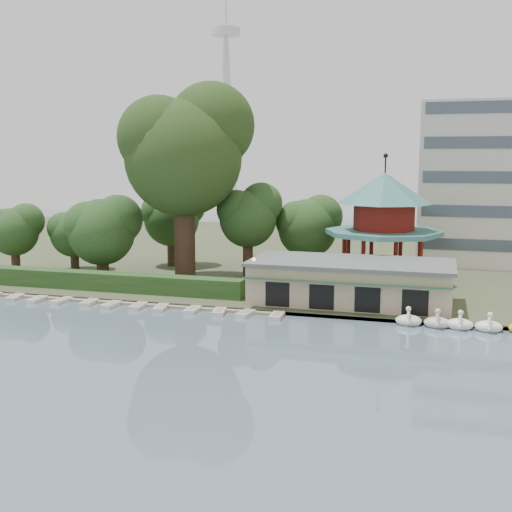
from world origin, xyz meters
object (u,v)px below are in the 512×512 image
at_px(pavilion, 384,217).
at_px(dock, 113,301).
at_px(big_tree, 185,147).
at_px(boathouse, 351,281).

bearing_deg(pavilion, dock, -148.34).
relative_size(pavilion, big_tree, 0.63).
bearing_deg(dock, boathouse, 12.24).
distance_m(dock, big_tree, 18.59).
xyz_separation_m(dock, pavilion, (24.00, 14.80, 7.36)).
distance_m(boathouse, pavilion, 11.43).
bearing_deg(boathouse, pavilion, 78.72).
bearing_deg(dock, pavilion, 31.66).
bearing_deg(pavilion, big_tree, -169.67).
relative_size(boathouse, pavilion, 1.38).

